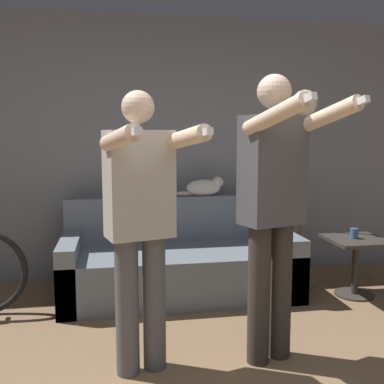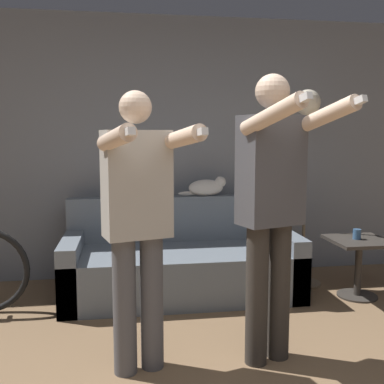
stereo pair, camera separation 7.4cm
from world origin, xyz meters
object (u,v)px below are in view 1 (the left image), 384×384
object	(u,v)px
floor_lamp	(304,138)
side_table	(356,254)
couch	(179,264)
person_left	(141,216)
cup	(354,233)
cat	(205,187)
person_right	(274,201)

from	to	relation	value
floor_lamp	side_table	bearing A→B (deg)	-48.28
couch	floor_lamp	xyz separation A→B (m)	(1.19, 0.07, 1.14)
person_left	floor_lamp	size ratio (longest dim) A/B	0.91
person_left	cup	size ratio (longest dim) A/B	18.80
couch	cup	distance (m)	1.59
person_left	cat	bearing A→B (deg)	51.67
cat	side_table	size ratio (longest dim) A/B	0.90
floor_lamp	side_table	distance (m)	1.16
person_right	floor_lamp	distance (m)	1.65
person_left	cat	size ratio (longest dim) A/B	3.60
person_left	person_right	size ratio (longest dim) A/B	0.94
cat	floor_lamp	world-z (taller)	floor_lamp
floor_lamp	cup	bearing A→B (deg)	-49.78
cat	side_table	bearing A→B (deg)	-28.32
side_table	person_left	bearing A→B (deg)	-153.09
cat	side_table	world-z (taller)	cat
couch	floor_lamp	world-z (taller)	floor_lamp
couch	person_left	distance (m)	1.56
side_table	cup	world-z (taller)	cup
person_left	couch	bearing A→B (deg)	57.63
cat	side_table	xyz separation A→B (m)	(1.24, -0.67, -0.55)
person_left	floor_lamp	xyz separation A→B (m)	(1.61, 1.40, 0.44)
person_left	floor_lamp	world-z (taller)	floor_lamp
couch	cat	size ratio (longest dim) A/B	4.42
cup	cat	bearing A→B (deg)	151.46
person_left	person_right	xyz separation A→B (m)	(0.82, 0.00, 0.07)
person_left	person_right	distance (m)	0.82
side_table	cat	bearing A→B (deg)	151.68
person_left	side_table	world-z (taller)	person_left
cat	floor_lamp	size ratio (longest dim) A/B	0.25
floor_lamp	person_left	bearing A→B (deg)	-139.11
couch	floor_lamp	bearing A→B (deg)	3.24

